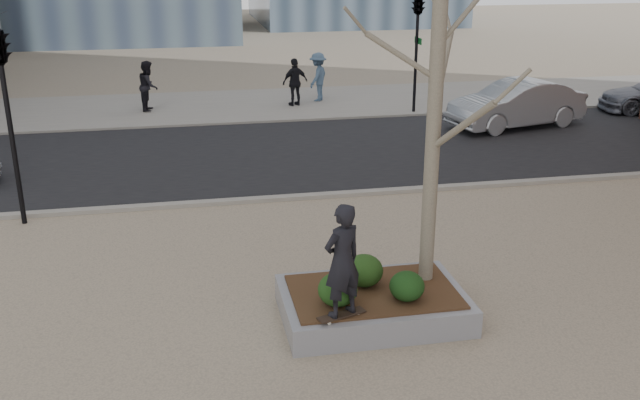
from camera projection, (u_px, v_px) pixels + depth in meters
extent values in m
plane|color=gray|center=(314.00, 323.00, 11.68)|extent=(120.00, 120.00, 0.00)
cube|color=black|center=(251.00, 155.00, 20.91)|extent=(60.00, 8.00, 0.02)
cube|color=gray|center=(232.00, 105.00, 27.37)|extent=(60.00, 6.00, 0.02)
cube|color=gray|center=(373.00, 305.00, 11.78)|extent=(3.00, 2.00, 0.45)
cube|color=#382314|center=(373.00, 292.00, 11.70)|extent=(2.70, 1.70, 0.04)
ellipsoid|color=#183410|center=(338.00, 289.00, 11.14)|extent=(0.62, 0.62, 0.53)
ellipsoid|color=#193812|center=(364.00, 271.00, 11.79)|extent=(0.63, 0.63, 0.54)
ellipsoid|color=black|center=(407.00, 286.00, 11.31)|extent=(0.56, 0.56, 0.48)
imported|color=black|center=(342.00, 261.00, 10.57)|extent=(0.78, 0.67, 1.79)
imported|color=#A6AAAF|center=(516.00, 104.00, 23.88)|extent=(4.95, 2.65, 1.55)
imported|color=black|center=(149.00, 86.00, 26.23)|extent=(0.79, 0.97, 1.83)
imported|color=#445E7A|center=(318.00, 77.00, 27.84)|extent=(1.24, 1.40, 1.88)
imported|color=black|center=(295.00, 82.00, 27.01)|extent=(1.14, 0.77, 1.79)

